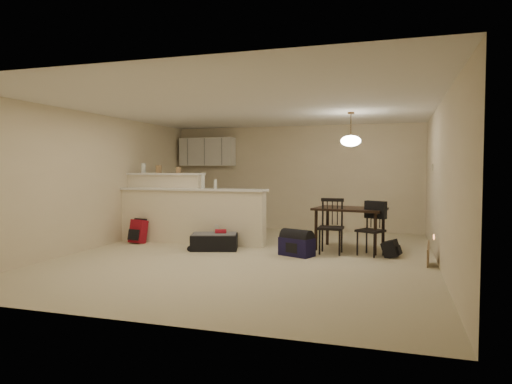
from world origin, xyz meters
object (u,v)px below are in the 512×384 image
at_px(dining_chair_far, 370,229).
at_px(navy_duffel, 297,247).
at_px(dining_chair_near, 331,226).
at_px(black_daypack, 391,249).
at_px(pendant_lamp, 351,140).
at_px(red_backpack, 138,232).
at_px(dining_table, 350,213).
at_px(suitcase, 214,242).

distance_m(dining_chair_far, navy_duffel, 1.29).
bearing_deg(navy_duffel, dining_chair_far, 40.48).
xyz_separation_m(dining_chair_near, black_daypack, (1.01, -0.00, -0.34)).
bearing_deg(dining_chair_near, pendant_lamp, 60.56).
bearing_deg(dining_chair_near, red_backpack, 179.91).
xyz_separation_m(dining_table, black_daypack, (0.73, -0.49, -0.54)).
relative_size(dining_chair_far, navy_duffel, 1.60).
bearing_deg(dining_table, dining_chair_far, -39.79).
relative_size(dining_chair_near, black_daypack, 3.13).
xyz_separation_m(pendant_lamp, dining_chair_far, (0.39, -0.46, -1.54)).
distance_m(dining_chair_near, red_backpack, 3.83).
distance_m(pendant_lamp, navy_duffel, 2.18).
bearing_deg(black_daypack, pendant_lamp, 69.12).
bearing_deg(dining_table, red_backpack, -163.24).
distance_m(suitcase, red_backpack, 1.74).
bearing_deg(dining_chair_near, suitcase, -173.93).
bearing_deg(navy_duffel, suitcase, -162.77).
distance_m(suitcase, black_daypack, 3.11).
bearing_deg(pendant_lamp, black_daypack, -33.98).
relative_size(dining_table, navy_duffel, 2.38).
height_order(red_backpack, black_daypack, red_backpack).
relative_size(dining_chair_near, suitcase, 1.15).
relative_size(suitcase, black_daypack, 2.71).
height_order(pendant_lamp, black_daypack, pendant_lamp).
height_order(dining_chair_near, red_backpack, dining_chair_near).
relative_size(dining_chair_far, red_backpack, 1.97).
bearing_deg(dining_chair_near, black_daypack, -0.20).
height_order(navy_duffel, black_daypack, navy_duffel).
height_order(dining_chair_near, suitcase, dining_chair_near).
distance_m(pendant_lamp, suitcase, 3.09).
height_order(dining_table, navy_duffel, dining_table).
distance_m(red_backpack, navy_duffel, 3.31).
distance_m(suitcase, navy_duffel, 1.57).
distance_m(dining_chair_far, red_backpack, 4.49).
bearing_deg(navy_duffel, dining_table, 69.07).
relative_size(dining_chair_near, navy_duffel, 1.69).
height_order(pendant_lamp, red_backpack, pendant_lamp).
distance_m(dining_chair_near, dining_chair_far, 0.67).
height_order(pendant_lamp, navy_duffel, pendant_lamp).
bearing_deg(pendant_lamp, dining_chair_far, -49.69).
bearing_deg(navy_duffel, black_daypack, 35.52).
height_order(dining_chair_far, navy_duffel, dining_chair_far).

